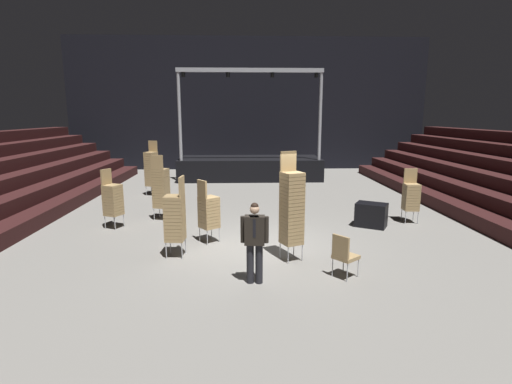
% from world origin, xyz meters
% --- Properties ---
extents(ground_plane, '(22.00, 30.00, 0.10)m').
position_xyz_m(ground_plane, '(0.00, 0.00, -0.05)').
color(ground_plane, slate).
extents(arena_end_wall, '(22.00, 0.30, 8.00)m').
position_xyz_m(arena_end_wall, '(0.00, 15.00, 4.00)').
color(arena_end_wall, black).
rests_on(arena_end_wall, ground_plane).
extents(stage_riser, '(7.45, 2.96, 5.59)m').
position_xyz_m(stage_riser, '(0.00, 11.11, 0.65)').
color(stage_riser, black).
rests_on(stage_riser, ground_plane).
extents(man_with_tie, '(0.57, 0.26, 1.68)m').
position_xyz_m(man_with_tie, '(-0.20, -2.26, 0.95)').
color(man_with_tie, black).
rests_on(man_with_tie, ground_plane).
extents(chair_stack_front_left, '(0.58, 0.58, 1.79)m').
position_xyz_m(chair_stack_front_left, '(-4.33, 1.86, 0.90)').
color(chair_stack_front_left, '#B2B5BA').
rests_on(chair_stack_front_left, ground_plane).
extents(chair_stack_front_right, '(0.58, 0.58, 2.56)m').
position_xyz_m(chair_stack_front_right, '(0.70, -0.98, 1.28)').
color(chair_stack_front_right, '#B2B5BA').
rests_on(chair_stack_front_right, ground_plane).
extents(chair_stack_mid_left, '(0.47, 0.47, 1.96)m').
position_xyz_m(chair_stack_mid_left, '(-2.05, -0.64, 0.98)').
color(chair_stack_mid_left, '#B2B5BA').
rests_on(chair_stack_mid_left, ground_plane).
extents(chair_stack_mid_right, '(0.54, 0.54, 2.14)m').
position_xyz_m(chair_stack_mid_right, '(-3.08, 2.82, 1.07)').
color(chair_stack_mid_right, '#B2B5BA').
rests_on(chair_stack_mid_right, ground_plane).
extents(chair_stack_mid_centre, '(0.47, 0.47, 1.71)m').
position_xyz_m(chair_stack_mid_centre, '(4.90, 2.16, 0.86)').
color(chair_stack_mid_centre, '#B2B5BA').
rests_on(chair_stack_mid_centre, ground_plane).
extents(chair_stack_rear_left, '(0.62, 0.62, 1.71)m').
position_xyz_m(chair_stack_rear_left, '(-1.34, 0.41, 0.86)').
color(chair_stack_rear_left, '#B2B5BA').
rests_on(chair_stack_rear_left, ground_plane).
extents(chair_stack_rear_right, '(0.57, 0.57, 2.31)m').
position_xyz_m(chair_stack_rear_right, '(-4.27, 6.82, 1.15)').
color(chair_stack_rear_right, '#B2B5BA').
rests_on(chair_stack_rear_right, ground_plane).
extents(equipment_road_case, '(1.08, 0.97, 0.73)m').
position_xyz_m(equipment_road_case, '(3.51, 1.71, 0.37)').
color(equipment_road_case, black).
rests_on(equipment_road_case, ground_plane).
extents(loose_chair_near_man, '(0.62, 0.62, 0.95)m').
position_xyz_m(loose_chair_near_man, '(1.67, -2.06, 0.53)').
color(loose_chair_near_man, '#B2B5BA').
rests_on(loose_chair_near_man, ground_plane).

